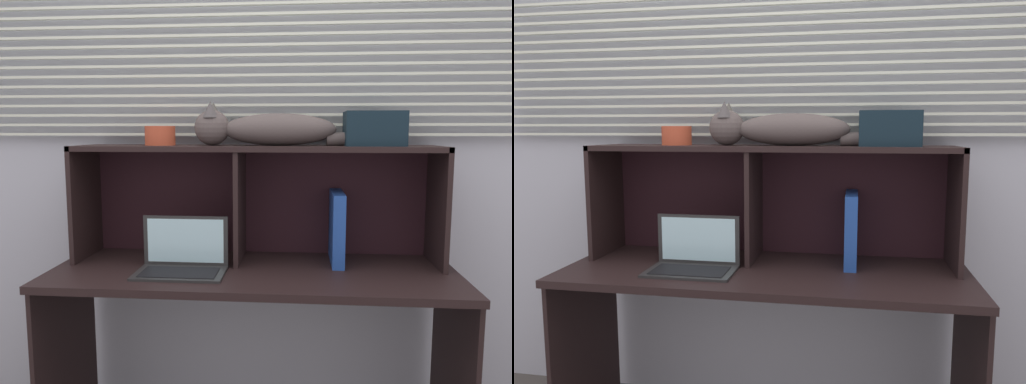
# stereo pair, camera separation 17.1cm
# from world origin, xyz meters

# --- Properties ---
(back_panel_with_blinds) EXTENTS (4.40, 0.08, 2.50)m
(back_panel_with_blinds) POSITION_xyz_m (0.00, 0.55, 1.26)
(back_panel_with_blinds) COLOR #B6BAC6
(back_panel_with_blinds) RESTS_ON ground
(desk) EXTENTS (1.63, 0.60, 0.75)m
(desk) POSITION_xyz_m (0.00, 0.21, 0.61)
(desk) COLOR black
(desk) RESTS_ON ground
(hutch_shelf_unit) EXTENTS (1.53, 0.31, 0.49)m
(hutch_shelf_unit) POSITION_xyz_m (-0.01, 0.38, 1.09)
(hutch_shelf_unit) COLOR black
(hutch_shelf_unit) RESTS_ON desk
(cat) EXTENTS (0.83, 0.16, 0.18)m
(cat) POSITION_xyz_m (0.04, 0.35, 1.31)
(cat) COLOR #524745
(cat) RESTS_ON hutch_shelf_unit
(laptop) EXTENTS (0.35, 0.21, 0.21)m
(laptop) POSITION_xyz_m (-0.28, 0.15, 0.79)
(laptop) COLOR #272727
(laptop) RESTS_ON desk
(binder_upright) EXTENTS (0.05, 0.27, 0.30)m
(binder_upright) POSITION_xyz_m (0.34, 0.35, 0.90)
(binder_upright) COLOR #1F469B
(binder_upright) RESTS_ON desk
(book_stack) EXTENTS (0.20, 0.26, 0.05)m
(book_stack) POSITION_xyz_m (-0.33, 0.35, 0.77)
(book_stack) COLOR brown
(book_stack) RESTS_ON desk
(small_basket) EXTENTS (0.13, 0.13, 0.08)m
(small_basket) POSITION_xyz_m (-0.41, 0.35, 1.28)
(small_basket) COLOR #BD492D
(small_basket) RESTS_ON hutch_shelf_unit
(storage_box) EXTENTS (0.24, 0.18, 0.14)m
(storage_box) POSITION_xyz_m (0.49, 0.35, 1.31)
(storage_box) COLOR black
(storage_box) RESTS_ON hutch_shelf_unit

